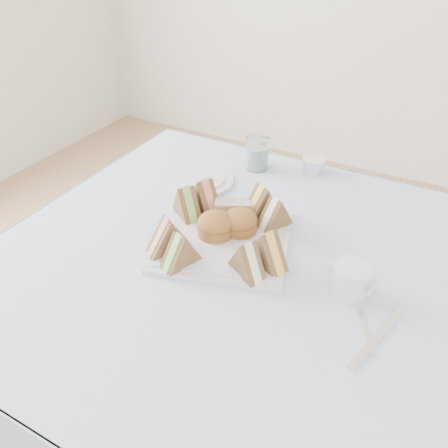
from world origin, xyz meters
The scene contains 21 objects.
floor centered at (0.00, 0.00, 0.00)m, with size 4.00×4.00×0.00m, color #9E7751.
table centered at (0.00, 0.00, 0.37)m, with size 0.90×0.90×0.74m, color brown.
tablecloth centered at (0.00, 0.00, 0.74)m, with size 1.02×1.02×0.01m, color #A3BCD8.
serving_plate centered at (-0.02, 0.03, 0.75)m, with size 0.29×0.29×0.01m, color silver.
sandwich_fl_a centered at (-0.11, -0.07, 0.80)m, with size 0.10×0.05×0.09m, color brown, non-canonical shape.
sandwich_fl_b centered at (-0.06, -0.10, 0.80)m, with size 0.09×0.04×0.08m, color brown, non-canonical shape.
sandwich_fr_a centered at (0.10, -0.01, 0.80)m, with size 0.09×0.04×0.08m, color brown, non-canonical shape.
sandwich_fr_b centered at (0.08, -0.06, 0.80)m, with size 0.09×0.04×0.08m, color brown, non-canonical shape.
sandwich_bl_a centered at (-0.15, 0.07, 0.80)m, with size 0.09×0.04×0.08m, color brown, non-canonical shape.
sandwich_bl_b centered at (-0.12, 0.11, 0.80)m, with size 0.10×0.05×0.09m, color brown, non-canonical shape.
sandwich_br_a centered at (0.06, 0.13, 0.80)m, with size 0.09×0.04×0.08m, color brown, non-canonical shape.
sandwich_br_b centered at (0.01, 0.15, 0.80)m, with size 0.10×0.05×0.09m, color brown, non-canonical shape.
scone_left centered at (-0.04, 0.03, 0.79)m, with size 0.08×0.08×0.06m, color brown.
scone_right centered at (0.00, 0.07, 0.79)m, with size 0.08×0.08×0.05m, color brown.
pastry_slice centered at (-0.04, 0.12, 0.78)m, with size 0.09×0.04×0.04m, color beige.
side_plate centered at (-0.20, 0.24, 0.75)m, with size 0.17×0.17×0.01m, color silver.
water_glass centered at (-0.11, 0.39, 0.80)m, with size 0.07×0.07×0.10m, color white.
tea_strainer centered at (0.05, 0.45, 0.77)m, with size 0.07×0.07×0.04m, color silver.
knife centered at (0.36, -0.09, 0.75)m, with size 0.02×0.20×0.00m, color silver.
fork centered at (0.32, -0.06, 0.75)m, with size 0.01×0.17×0.00m, color silver.
creamer_jug centered at (0.28, 0.00, 0.78)m, with size 0.07×0.07×0.07m, color silver.
Camera 1 is at (0.36, -0.68, 1.37)m, focal length 35.00 mm.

